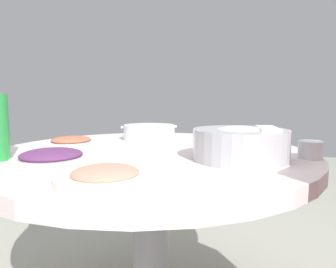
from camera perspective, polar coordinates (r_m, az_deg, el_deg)
name	(u,v)px	position (r m, az deg, el deg)	size (l,w,h in m)	color
round_dining_table	(150,178)	(1.13, -3.51, -8.73)	(1.21, 1.21, 0.73)	#99999E
rice_bowl	(240,144)	(0.94, 14.10, -1.90)	(0.30, 0.30, 0.11)	#B2B5BA
soup_bowl	(149,133)	(1.40, -3.75, 0.28)	(0.26, 0.25, 0.07)	white
dish_tofu_braise	(71,142)	(1.28, -18.65, -1.44)	(0.22, 0.22, 0.04)	white
dish_shrimp	(105,177)	(0.66, -12.31, -8.36)	(0.22, 0.22, 0.04)	silver
dish_eggplant	(52,158)	(0.92, -22.09, -4.36)	(0.23, 0.23, 0.05)	silver
tea_cup_near	(264,138)	(1.27, 18.41, -0.76)	(0.08, 0.08, 0.06)	white
tea_cup_far	(310,150)	(1.05, 26.38, -2.81)	(0.07, 0.07, 0.06)	white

